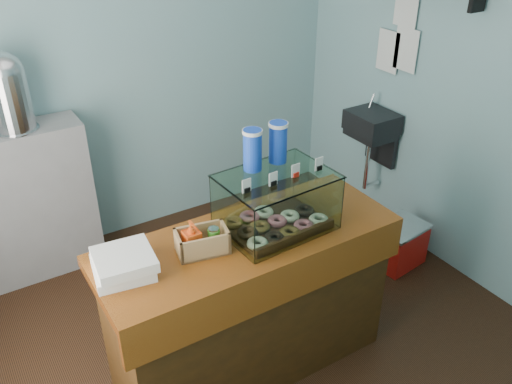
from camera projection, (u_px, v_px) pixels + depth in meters
ground at (229, 334)px, 3.42m from camera, size 3.50×3.50×0.00m
room_shell at (224, 69)px, 2.58m from camera, size 3.54×3.04×2.82m
counter at (250, 302)px, 3.00m from camera, size 1.60×0.60×0.90m
back_shelf at (18, 207)px, 3.70m from camera, size 1.00×0.32×1.10m
display_case at (273, 197)px, 2.79m from camera, size 0.58×0.44×0.53m
condiment_crate at (200, 241)px, 2.64m from camera, size 0.27×0.20×0.18m
pastry_boxes at (123, 264)px, 2.50m from camera, size 0.31×0.31×0.11m
coffee_urn at (8, 90)px, 3.33m from camera, size 0.27×0.27×0.50m
red_cooler at (399, 244)px, 3.98m from camera, size 0.40×0.33×0.33m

